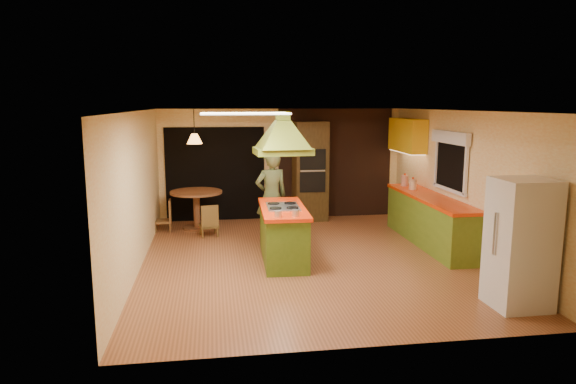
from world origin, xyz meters
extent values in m
plane|color=#9C5933|center=(0.00, 0.00, 0.00)|extent=(6.50, 6.50, 0.00)
plane|color=#FCE9B5|center=(0.00, 3.25, 1.25)|extent=(5.50, 0.00, 5.50)
plane|color=#FCE9B5|center=(0.00, -3.25, 1.25)|extent=(5.50, 0.00, 5.50)
plane|color=#FCE9B5|center=(-2.75, 0.00, 1.25)|extent=(0.00, 6.50, 6.50)
plane|color=#FCE9B5|center=(2.75, 0.00, 1.25)|extent=(0.00, 6.50, 6.50)
plane|color=silver|center=(0.00, 0.00, 2.50)|extent=(6.50, 6.50, 0.00)
cube|color=#381E14|center=(1.25, 3.23, 1.25)|extent=(2.64, 0.03, 2.50)
cube|color=black|center=(-1.50, 3.23, 1.05)|extent=(2.20, 0.03, 2.10)
cube|color=olive|center=(2.45, 0.60, 0.43)|extent=(0.58, 3.00, 0.86)
cube|color=#E53807|center=(2.45, 0.60, 0.89)|extent=(0.62, 3.05, 0.06)
cube|color=yellow|center=(2.57, 2.20, 1.95)|extent=(0.34, 1.40, 0.70)
cube|color=black|center=(2.72, 0.40, 1.55)|extent=(0.03, 1.16, 0.96)
cube|color=white|center=(2.67, 0.40, 2.02)|extent=(0.10, 1.35, 0.22)
cube|color=white|center=(-1.10, -1.20, 2.48)|extent=(1.20, 0.60, 0.03)
cube|color=#50721C|center=(-0.41, 0.01, 0.43)|extent=(0.74, 1.77, 0.85)
cube|color=#F53108|center=(-0.41, 0.01, 0.88)|extent=(0.80, 1.85, 0.06)
cube|color=silver|center=(-0.41, 0.01, 0.92)|extent=(0.56, 0.79, 0.02)
cube|color=olive|center=(-0.41, 0.01, 1.85)|extent=(0.95, 0.71, 0.11)
pyramid|color=olive|center=(-0.41, 0.01, 2.35)|extent=(0.95, 0.71, 0.45)
cube|color=olive|center=(-0.41, 0.01, 2.43)|extent=(0.22, 0.22, 0.14)
imported|color=#4C552D|center=(-0.46, 1.28, 0.87)|extent=(0.71, 0.55, 1.74)
cube|color=white|center=(2.34, -2.43, 0.84)|extent=(0.70, 0.67, 1.69)
cube|color=#4B3618|center=(0.61, 2.95, 1.11)|extent=(0.76, 0.61, 2.22)
cube|color=black|center=(0.61, 2.65, 1.41)|extent=(0.57, 0.04, 0.45)
cube|color=black|center=(0.61, 2.65, 0.91)|extent=(0.57, 0.04, 0.45)
cylinder|color=brown|center=(-1.91, 2.46, 0.78)|extent=(1.08, 1.08, 0.05)
cylinder|color=brown|center=(-1.91, 2.46, 0.40)|extent=(0.14, 0.14, 0.76)
cylinder|color=brown|center=(-1.91, 2.46, 0.03)|extent=(0.61, 0.61, 0.05)
cone|color=#FF9E3F|center=(-1.91, 2.46, 1.90)|extent=(0.38, 0.38, 0.21)
cylinder|color=beige|center=(2.40, 1.81, 1.03)|extent=(0.19, 0.19, 0.22)
cylinder|color=beige|center=(2.40, 1.37, 1.02)|extent=(0.16, 0.16, 0.21)
cylinder|color=#FFEFCD|center=(2.40, 1.33, 1.00)|extent=(0.14, 0.14, 0.16)
camera|label=1|loc=(-1.55, -8.29, 2.63)|focal=32.00mm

